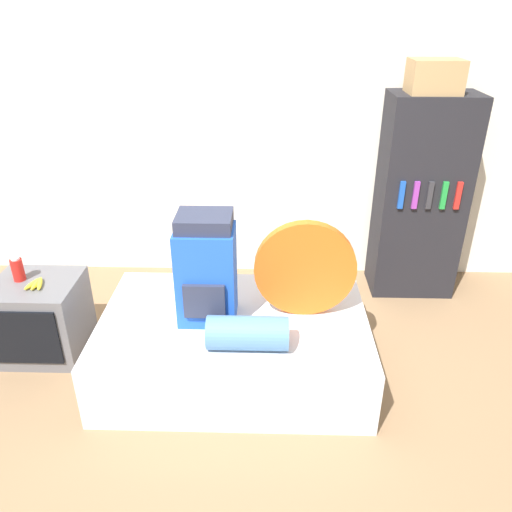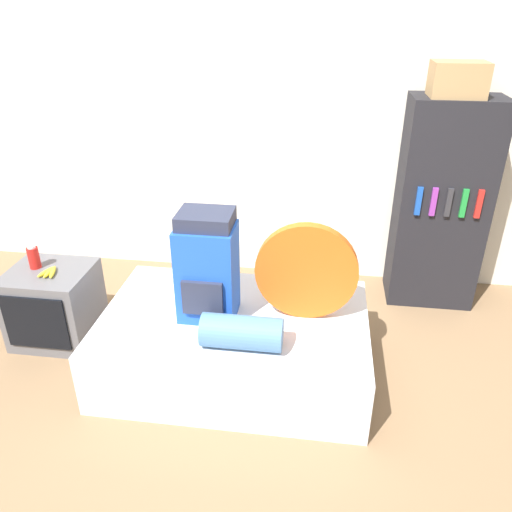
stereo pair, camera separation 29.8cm
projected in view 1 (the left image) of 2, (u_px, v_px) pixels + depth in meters
ground_plane at (226, 438)px, 2.91m from camera, size 16.00×16.00×0.00m
wall_back at (242, 131)px, 4.16m from camera, size 8.00×0.05×2.60m
bed at (235, 344)px, 3.35m from camera, size 1.74×1.14×0.44m
backpack at (206, 270)px, 3.10m from camera, size 0.36×0.33×0.71m
tent_bag at (305, 269)px, 3.16m from camera, size 0.65×0.07×0.65m
sleeping_roll at (248, 333)px, 2.92m from camera, size 0.48×0.20×0.20m
television at (41, 318)px, 3.52m from camera, size 0.57×0.53×0.57m
canister at (18, 269)px, 3.39m from camera, size 0.08×0.08×0.17m
banana_bunch at (36, 284)px, 3.35m from camera, size 0.13×0.17×0.03m
bookshelf at (420, 198)px, 4.08m from camera, size 0.68×0.44×1.66m
cardboard_box at (435, 76)px, 3.61m from camera, size 0.37×0.28×0.24m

